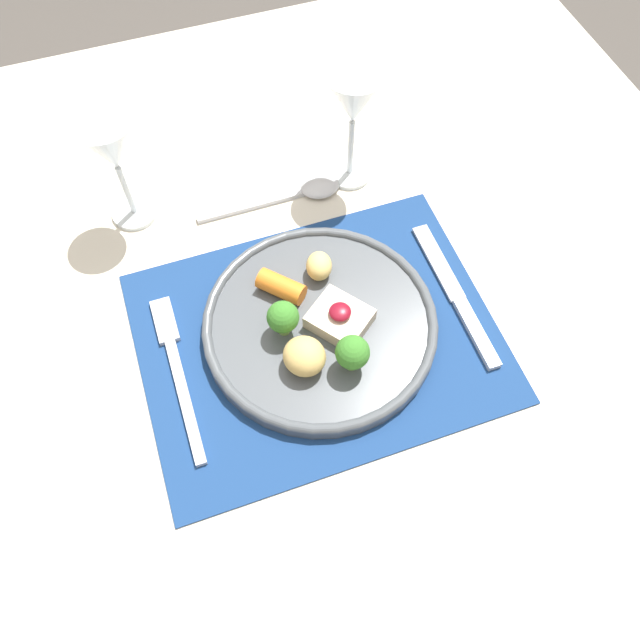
# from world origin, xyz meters

# --- Properties ---
(ground_plane) EXTENTS (8.00, 8.00, 0.00)m
(ground_plane) POSITION_xyz_m (0.00, 0.00, 0.00)
(ground_plane) COLOR #4C4742
(dining_table) EXTENTS (1.21, 1.24, 0.78)m
(dining_table) POSITION_xyz_m (0.00, 0.00, 0.69)
(dining_table) COLOR beige
(dining_table) RESTS_ON ground_plane
(placemat) EXTENTS (0.41, 0.32, 0.00)m
(placemat) POSITION_xyz_m (0.00, 0.00, 0.78)
(placemat) COLOR navy
(placemat) RESTS_ON dining_table
(dinner_plate) EXTENTS (0.28, 0.28, 0.07)m
(dinner_plate) POSITION_xyz_m (0.00, 0.01, 0.79)
(dinner_plate) COLOR #4C5156
(dinner_plate) RESTS_ON placemat
(fork) EXTENTS (0.02, 0.21, 0.01)m
(fork) POSITION_xyz_m (-0.17, 0.02, 0.78)
(fork) COLOR silver
(fork) RESTS_ON placemat
(knife) EXTENTS (0.02, 0.21, 0.01)m
(knife) POSITION_xyz_m (0.18, -0.01, 0.78)
(knife) COLOR silver
(knife) RESTS_ON placemat
(spoon) EXTENTS (0.20, 0.04, 0.02)m
(spoon) POSITION_xyz_m (0.06, 0.22, 0.78)
(spoon) COLOR silver
(spoon) RESTS_ON dining_table
(wine_glass_near) EXTENTS (0.08, 0.08, 0.17)m
(wine_glass_near) POSITION_xyz_m (0.13, 0.23, 0.90)
(wine_glass_near) COLOR white
(wine_glass_near) RESTS_ON dining_table
(wine_glass_far) EXTENTS (0.08, 0.08, 0.16)m
(wine_glass_far) POSITION_xyz_m (-0.17, 0.26, 0.89)
(wine_glass_far) COLOR white
(wine_glass_far) RESTS_ON dining_table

